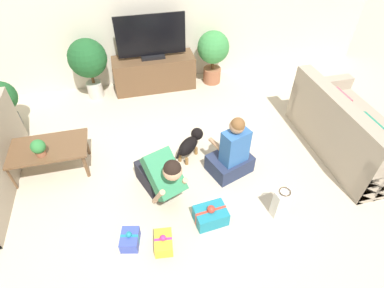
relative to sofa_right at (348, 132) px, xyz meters
name	(u,v)px	position (x,y,z in m)	size (l,w,h in m)	color
ground_plane	(179,182)	(-2.39, -0.07, -0.31)	(16.00, 16.00, 0.00)	beige
wall_back	(143,8)	(-2.39, 2.56, 0.99)	(8.40, 0.06, 2.60)	silver
sofa_right	(348,132)	(0.00, 0.00, 0.00)	(0.92, 1.83, 0.87)	tan
coffee_table	(46,150)	(-3.93, 0.53, 0.05)	(1.00, 0.55, 0.41)	brown
tv_console	(155,73)	(-2.33, 2.25, -0.02)	(1.40, 0.47, 0.58)	brown
tv	(151,39)	(-2.33, 2.25, 0.60)	(1.13, 0.20, 0.72)	black
potted_plant_corner_left	(2,100)	(-4.63, 1.66, 0.17)	(0.45, 0.45, 0.75)	#4C4C51
potted_plant_back_right	(213,51)	(-1.28, 2.20, 0.29)	(0.56, 0.56, 0.95)	#A36042
potted_plant_back_left	(88,61)	(-3.38, 2.20, 0.37)	(0.62, 0.62, 1.03)	beige
person_kneeling	(161,175)	(-2.61, -0.21, 0.05)	(0.57, 0.84, 0.81)	#23232D
person_sitting	(232,154)	(-1.69, -0.04, 0.01)	(0.62, 0.58, 0.89)	#283351
dog	(191,143)	(-2.12, 0.38, -0.09)	(0.46, 0.44, 0.35)	black
gift_box_a	(211,215)	(-2.15, -0.71, -0.21)	(0.37, 0.29, 0.26)	teal
gift_box_b	(130,239)	(-3.05, -0.78, -0.23)	(0.23, 0.27, 0.21)	#3D51BC
gift_box_c	(164,243)	(-2.72, -0.89, -0.24)	(0.22, 0.29, 0.20)	yellow
gift_bag_a	(281,203)	(-1.36, -0.80, -0.12)	(0.21, 0.15, 0.39)	white
tabletop_plant	(38,147)	(-3.96, 0.40, 0.22)	(0.17, 0.17, 0.22)	#A36042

